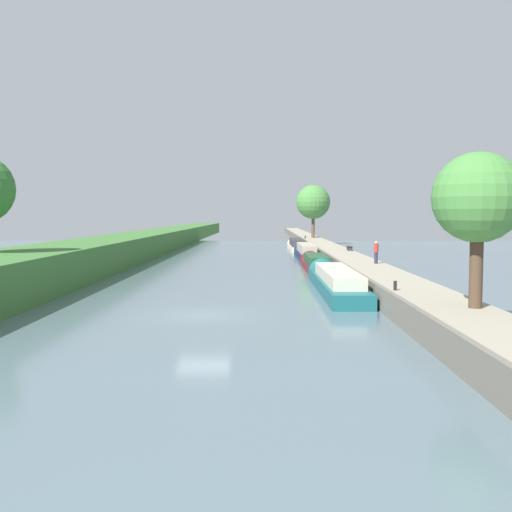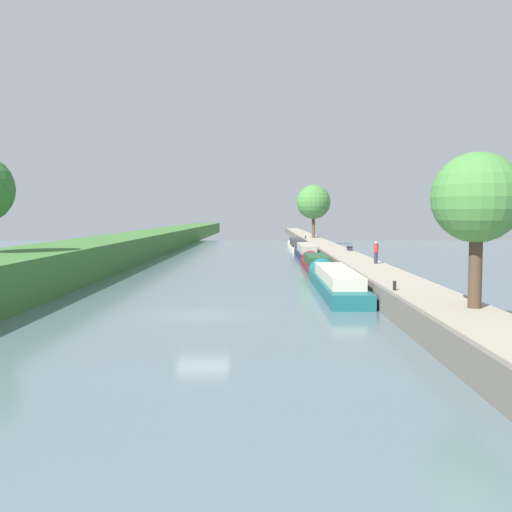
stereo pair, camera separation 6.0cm
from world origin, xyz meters
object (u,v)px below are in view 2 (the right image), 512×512
Objects in this scene: narrowboat_navy at (306,252)px; mooring_bollard_near at (395,286)px; narrowboat_maroon at (315,263)px; person_walking at (376,252)px; narrowboat_cream at (297,245)px; park_bench at (350,247)px; narrowboat_teal at (334,281)px; mooring_bollard_far at (305,237)px.

narrowboat_navy is 36.82m from mooring_bollard_near.
person_walking is (3.72, -8.51, 1.52)m from narrowboat_maroon.
park_bench is at bearing -79.64° from narrowboat_cream.
person_walking is (3.64, -21.37, 1.38)m from narrowboat_navy.
narrowboat_navy is at bearing -89.74° from narrowboat_cream.
narrowboat_teal is 15.02m from narrowboat_maroon.
mooring_bollard_near is (1.71, -23.92, 0.87)m from narrowboat_maroon.
park_bench reaches higher than narrowboat_maroon.
person_walking is 3.69× the size of mooring_bollard_near.
narrowboat_maroon is 0.77× the size of narrowboat_cream.
mooring_bollard_near is 60.27m from mooring_bollard_far.
narrowboat_navy is 33.13× the size of mooring_bollard_far.
mooring_bollard_near reaches higher than narrowboat_teal.
narrowboat_navy is 8.98× the size of person_walking.
narrowboat_cream is 33.59× the size of mooring_bollard_near.
person_walking reaches higher than mooring_bollard_far.
narrowboat_navy is 21.72m from person_walking.
narrowboat_cream is 9.11× the size of person_walking.
narrowboat_cream is 22.55m from park_bench.
narrowboat_maroon is 0.78× the size of narrowboat_navy.
narrowboat_teal is 44.30m from narrowboat_cream.
person_walking is at bearing 59.66° from narrowboat_teal.
narrowboat_maroon is at bearing 94.08° from mooring_bollard_near.
mooring_bollard_near is at bearing -88.17° from narrowboat_cream.
park_bench reaches higher than narrowboat_teal.
person_walking is (3.72, -37.80, 1.44)m from narrowboat_cream.
narrowboat_teal is 10.78× the size of park_bench.
person_walking is 3.69× the size of mooring_bollard_far.
narrowboat_teal is 7.67m from person_walking.
narrowboat_navy is 33.13× the size of mooring_bollard_near.
mooring_bollard_near is at bearing -97.44° from person_walking.
narrowboat_teal is at bearing -92.00° from mooring_bollard_far.
narrowboat_cream is 10.08× the size of park_bench.
mooring_bollard_near is (-2.01, -15.41, -0.65)m from person_walking.
mooring_bollard_far is (1.71, 36.34, 0.87)m from narrowboat_maroon.
mooring_bollard_far reaches higher than narrowboat_teal.
mooring_bollard_far is at bearing 88.00° from narrowboat_teal.
narrowboat_teal reaches higher than narrowboat_cream.
narrowboat_maroon is 36.39m from mooring_bollard_far.
person_walking is 44.90m from mooring_bollard_far.
mooring_bollard_near is at bearing -85.92° from narrowboat_maroon.
narrowboat_maroon is 9.41m from person_walking.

